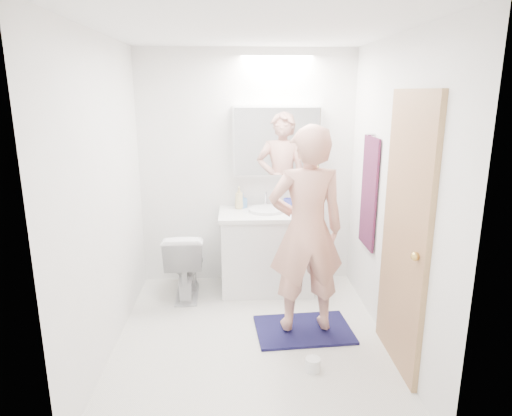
{
  "coord_description": "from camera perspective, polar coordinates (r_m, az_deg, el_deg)",
  "views": [
    {
      "loc": [
        -0.11,
        -3.32,
        1.98
      ],
      "look_at": [
        0.05,
        0.25,
        1.05
      ],
      "focal_mm": 31.49,
      "sensor_mm": 36.0,
      "label": 1
    }
  ],
  "objects": [
    {
      "name": "floor",
      "position": [
        3.87,
        -0.6,
        -16.19
      ],
      "size": [
        2.5,
        2.5,
        0.0
      ],
      "primitive_type": "plane",
      "color": "silver",
      "rests_on": "ground"
    },
    {
      "name": "ceiling",
      "position": [
        3.35,
        -0.71,
        21.76
      ],
      "size": [
        2.5,
        2.5,
        0.0
      ],
      "primitive_type": "plane",
      "rotation": [
        3.14,
        0.0,
        0.0
      ],
      "color": "white",
      "rests_on": "floor"
    },
    {
      "name": "wall_back",
      "position": [
        4.64,
        -1.17,
        4.91
      ],
      "size": [
        2.5,
        0.0,
        2.5
      ],
      "primitive_type": "plane",
      "rotation": [
        1.57,
        0.0,
        0.0
      ],
      "color": "white",
      "rests_on": "floor"
    },
    {
      "name": "wall_front",
      "position": [
        2.22,
        0.45,
        -6.05
      ],
      "size": [
        2.5,
        0.0,
        2.5
      ],
      "primitive_type": "plane",
      "rotation": [
        -1.57,
        0.0,
        0.0
      ],
      "color": "white",
      "rests_on": "floor"
    },
    {
      "name": "wall_left",
      "position": [
        3.56,
        -18.66,
        1.11
      ],
      "size": [
        0.0,
        2.5,
        2.5
      ],
      "primitive_type": "plane",
      "rotation": [
        1.57,
        0.0,
        1.57
      ],
      "color": "white",
      "rests_on": "floor"
    },
    {
      "name": "wall_right",
      "position": [
        3.62,
        17.02,
        1.49
      ],
      "size": [
        0.0,
        2.5,
        2.5
      ],
      "primitive_type": "plane",
      "rotation": [
        1.57,
        0.0,
        -1.57
      ],
      "color": "white",
      "rests_on": "floor"
    },
    {
      "name": "vanity_cabinet",
      "position": [
        4.59,
        1.36,
        -5.71
      ],
      "size": [
        0.9,
        0.55,
        0.78
      ],
      "primitive_type": "cube",
      "color": "silver",
      "rests_on": "floor"
    },
    {
      "name": "countertop",
      "position": [
        4.46,
        1.39,
        -0.77
      ],
      "size": [
        0.95,
        0.58,
        0.04
      ],
      "primitive_type": "cube",
      "color": "white",
      "rests_on": "vanity_cabinet"
    },
    {
      "name": "sink_basin",
      "position": [
        4.48,
        1.37,
        -0.24
      ],
      "size": [
        0.36,
        0.36,
        0.03
      ],
      "primitive_type": "cylinder",
      "color": "silver",
      "rests_on": "countertop"
    },
    {
      "name": "faucet",
      "position": [
        4.65,
        1.21,
        1.14
      ],
      "size": [
        0.02,
        0.02,
        0.16
      ],
      "primitive_type": "cylinder",
      "color": "silver",
      "rests_on": "countertop"
    },
    {
      "name": "medicine_cabinet",
      "position": [
        4.54,
        2.66,
        8.5
      ],
      "size": [
        0.88,
        0.14,
        0.7
      ],
      "primitive_type": "cube",
      "color": "white",
      "rests_on": "wall_back"
    },
    {
      "name": "mirror_panel",
      "position": [
        4.47,
        2.74,
        8.4
      ],
      "size": [
        0.84,
        0.01,
        0.66
      ],
      "primitive_type": "cube",
      "color": "silver",
      "rests_on": "medicine_cabinet"
    },
    {
      "name": "toilet",
      "position": [
        4.52,
        -8.98,
        -6.92
      ],
      "size": [
        0.41,
        0.68,
        0.68
      ],
      "primitive_type": "imported",
      "rotation": [
        0.0,
        0.0,
        3.18
      ],
      "color": "white",
      "rests_on": "floor"
    },
    {
      "name": "bath_rug",
      "position": [
        3.99,
        6.05,
        -15.11
      ],
      "size": [
        0.84,
        0.61,
        0.02
      ],
      "primitive_type": "cube",
      "rotation": [
        0.0,
        0.0,
        0.08
      ],
      "color": "#121239",
      "rests_on": "floor"
    },
    {
      "name": "person",
      "position": [
        3.63,
        6.43,
        -2.88
      ],
      "size": [
        0.65,
        0.45,
        1.7
      ],
      "primitive_type": "imported",
      "rotation": [
        0.0,
        0.0,
        3.22
      ],
      "color": "tan",
      "rests_on": "bath_rug"
    },
    {
      "name": "door",
      "position": [
        3.35,
        18.4,
        -3.22
      ],
      "size": [
        0.04,
        0.8,
        2.0
      ],
      "primitive_type": "cube",
      "color": "tan",
      "rests_on": "wall_right"
    },
    {
      "name": "door_knob",
      "position": [
        3.09,
        19.57,
        -5.81
      ],
      "size": [
        0.06,
        0.06,
        0.06
      ],
      "primitive_type": "sphere",
      "color": "gold",
      "rests_on": "door"
    },
    {
      "name": "towel",
      "position": [
        4.15,
        14.15,
        1.88
      ],
      "size": [
        0.02,
        0.42,
        1.0
      ],
      "primitive_type": "cube",
      "color": "#111B37",
      "rests_on": "wall_right"
    },
    {
      "name": "towel_hook",
      "position": [
        4.06,
        14.43,
        9.04
      ],
      "size": [
        0.07,
        0.02,
        0.02
      ],
      "primitive_type": "cylinder",
      "rotation": [
        0.0,
        1.57,
        0.0
      ],
      "color": "silver",
      "rests_on": "wall_right"
    },
    {
      "name": "soap_bottle_a",
      "position": [
        4.56,
        -2.16,
        1.31
      ],
      "size": [
        0.09,
        0.09,
        0.23
      ],
      "primitive_type": "imported",
      "rotation": [
        0.0,
        0.0,
        0.04
      ],
      "color": "#C9B882",
      "rests_on": "countertop"
    },
    {
      "name": "soap_bottle_b",
      "position": [
        4.6,
        -1.71,
        0.94
      ],
      "size": [
        0.1,
        0.1,
        0.15
      ],
      "primitive_type": "imported",
      "rotation": [
        0.0,
        0.0,
        -0.82
      ],
      "color": "#5788BC",
      "rests_on": "countertop"
    },
    {
      "name": "toothbrush_cup",
      "position": [
        4.62,
        4.12,
        0.61
      ],
      "size": [
        0.13,
        0.13,
        0.1
      ],
      "primitive_type": "imported",
      "rotation": [
        0.0,
        0.0,
        -0.36
      ],
      "color": "#3A42AF",
      "rests_on": "countertop"
    },
    {
      "name": "toilet_paper_roll",
      "position": [
        3.49,
        7.24,
        -19.14
      ],
      "size": [
        0.11,
        0.11,
        0.1
      ],
      "primitive_type": "cylinder",
      "color": "white",
      "rests_on": "floor"
    }
  ]
}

